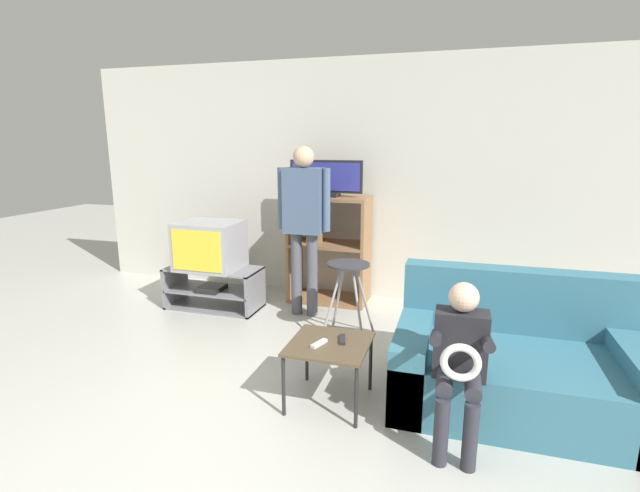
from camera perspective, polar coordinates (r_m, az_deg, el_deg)
name	(u,v)px	position (r m, az deg, el deg)	size (l,w,h in m)	color
wall_back	(353,181)	(5.19, 4.04, 8.00)	(6.40, 0.06, 2.60)	beige
tv_stand	(214,288)	(5.03, -12.91, -5.07)	(0.98, 0.45, 0.43)	slate
television_main	(210,245)	(4.91, -13.41, 0.08)	(0.62, 0.53, 0.49)	#9E9EA3
media_shelf	(329,248)	(5.04, 1.16, -0.29)	(0.84, 0.48, 1.16)	#8E6642
television_flat	(326,180)	(4.92, 0.74, 8.18)	(0.78, 0.20, 0.38)	black
folding_stool	(348,277)	(4.05, 3.51, -3.86)	(0.41, 0.45, 0.70)	#99999E
snack_table	(329,349)	(3.13, 1.15, -12.56)	(0.52, 0.52, 0.43)	brown
remote_control_black	(342,339)	(3.14, 2.78, -11.40)	(0.04, 0.14, 0.02)	#232328
remote_control_white	(319,343)	(3.08, -0.12, -11.91)	(0.04, 0.14, 0.02)	silver
couch	(516,364)	(3.45, 22.98, -13.28)	(1.57, 0.98, 0.84)	teal
person_standing_adult	(304,215)	(4.53, -2.00, 3.86)	(0.53, 0.20, 1.68)	#4C4C56
person_seated_child	(460,354)	(2.78, 16.87, -12.61)	(0.33, 0.43, 0.95)	#2D2D38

